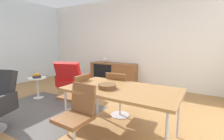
% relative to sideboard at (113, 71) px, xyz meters
% --- Properties ---
extents(ground_plane, '(8.32, 8.32, 0.00)m').
position_rel_sideboard_xyz_m(ground_plane, '(0.30, -2.30, -0.44)').
color(ground_plane, '#9E7242').
extents(wall_back, '(6.80, 0.12, 2.80)m').
position_rel_sideboard_xyz_m(wall_back, '(0.30, 0.30, 0.96)').
color(wall_back, white).
rests_on(wall_back, ground_plane).
extents(sideboard, '(1.60, 0.45, 0.72)m').
position_rel_sideboard_xyz_m(sideboard, '(0.00, 0.00, 0.00)').
color(sideboard, brown).
rests_on(sideboard, ground_plane).
extents(vase_cobalt, '(0.16, 0.16, 0.18)m').
position_rel_sideboard_xyz_m(vase_cobalt, '(-0.34, 0.00, 0.37)').
color(vase_cobalt, beige).
rests_on(vase_cobalt, sideboard).
extents(dining_table, '(1.60, 0.90, 0.74)m').
position_rel_sideboard_xyz_m(dining_table, '(1.69, -2.65, 0.26)').
color(dining_table, olive).
rests_on(dining_table, ground_plane).
extents(wooden_bowl_on_table, '(0.26, 0.26, 0.06)m').
position_rel_sideboard_xyz_m(wooden_bowl_on_table, '(1.51, -2.77, 0.33)').
color(wooden_bowl_on_table, brown).
rests_on(wooden_bowl_on_table, dining_table).
extents(dining_chair_front_left, '(0.42, 0.44, 0.86)m').
position_rel_sideboard_xyz_m(dining_chair_front_left, '(1.34, -3.21, 0.03)').
color(dining_chair_front_left, brown).
rests_on(dining_chair_front_left, ground_plane).
extents(dining_chair_near_window, '(0.45, 0.43, 0.86)m').
position_rel_sideboard_xyz_m(dining_chair_near_window, '(0.80, -2.65, 0.03)').
color(dining_chair_near_window, brown).
rests_on(dining_chair_near_window, ground_plane).
extents(dining_chair_back_left, '(0.42, 0.44, 0.86)m').
position_rel_sideboard_xyz_m(dining_chair_back_left, '(1.34, -2.09, 0.03)').
color(dining_chair_back_left, brown).
rests_on(dining_chair_back_left, ground_plane).
extents(lounge_chair_red, '(0.83, 0.79, 0.95)m').
position_rel_sideboard_xyz_m(lounge_chair_red, '(-0.15, -1.78, 0.03)').
color(lounge_chair_red, red).
rests_on(lounge_chair_red, ground_plane).
extents(side_table_round, '(0.44, 0.44, 0.52)m').
position_rel_sideboard_xyz_m(side_table_round, '(-0.93, -2.19, -0.12)').
color(side_table_round, white).
rests_on(side_table_round, ground_plane).
extents(fruit_bowl, '(0.20, 0.20, 0.11)m').
position_rel_sideboard_xyz_m(fruit_bowl, '(-0.93, -2.19, 0.12)').
color(fruit_bowl, '#262628').
rests_on(fruit_bowl, side_table_round).
extents(magazine_stack, '(0.33, 0.39, 0.11)m').
position_rel_sideboard_xyz_m(magazine_stack, '(-2.50, -2.35, -0.39)').
color(magazine_stack, silver).
rests_on(magazine_stack, ground_plane).
extents(area_rug, '(2.20, 1.70, 0.01)m').
position_rel_sideboard_xyz_m(area_rug, '(-0.17, -2.65, -0.44)').
color(area_rug, '#595654').
rests_on(area_rug, ground_plane).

